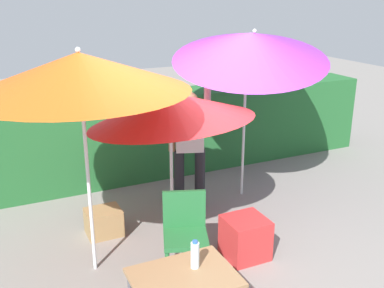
{
  "coord_description": "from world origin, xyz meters",
  "views": [
    {
      "loc": [
        -2.1,
        -4.24,
        2.81
      ],
      "look_at": [
        0.0,
        0.3,
        1.1
      ],
      "focal_mm": 42.1,
      "sensor_mm": 36.0,
      "label": 1
    }
  ],
  "objects_px": {
    "umbrella_orange": "(169,107)",
    "bottle_water": "(195,255)",
    "person_vendor": "(190,142)",
    "chair_plastic": "(185,230)",
    "umbrella_yellow": "(80,72)",
    "umbrella_rainbow": "(250,46)",
    "crate_cardboard": "(104,222)",
    "folding_table": "(184,285)",
    "cooler_box": "(245,238)"
  },
  "relations": [
    {
      "from": "person_vendor",
      "to": "cooler_box",
      "type": "bearing_deg",
      "value": -87.77
    },
    {
      "from": "umbrella_rainbow",
      "to": "umbrella_yellow",
      "type": "height_order",
      "value": "umbrella_rainbow"
    },
    {
      "from": "umbrella_rainbow",
      "to": "folding_table",
      "type": "relative_size",
      "value": 3.3
    },
    {
      "from": "person_vendor",
      "to": "chair_plastic",
      "type": "height_order",
      "value": "person_vendor"
    },
    {
      "from": "umbrella_orange",
      "to": "umbrella_yellow",
      "type": "height_order",
      "value": "umbrella_yellow"
    },
    {
      "from": "chair_plastic",
      "to": "crate_cardboard",
      "type": "distance_m",
      "value": 1.33
    },
    {
      "from": "crate_cardboard",
      "to": "chair_plastic",
      "type": "bearing_deg",
      "value": -64.09
    },
    {
      "from": "umbrella_yellow",
      "to": "folding_table",
      "type": "xyz_separation_m",
      "value": [
        0.39,
        -1.46,
        -1.46
      ]
    },
    {
      "from": "umbrella_rainbow",
      "to": "cooler_box",
      "type": "height_order",
      "value": "umbrella_rainbow"
    },
    {
      "from": "umbrella_yellow",
      "to": "folding_table",
      "type": "relative_size",
      "value": 2.91
    },
    {
      "from": "umbrella_rainbow",
      "to": "umbrella_yellow",
      "type": "relative_size",
      "value": 1.13
    },
    {
      "from": "crate_cardboard",
      "to": "bottle_water",
      "type": "height_order",
      "value": "bottle_water"
    },
    {
      "from": "chair_plastic",
      "to": "folding_table",
      "type": "relative_size",
      "value": 1.11
    },
    {
      "from": "crate_cardboard",
      "to": "cooler_box",
      "type": "bearing_deg",
      "value": -41.08
    },
    {
      "from": "bottle_water",
      "to": "umbrella_rainbow",
      "type": "bearing_deg",
      "value": 50.81
    },
    {
      "from": "umbrella_yellow",
      "to": "bottle_water",
      "type": "height_order",
      "value": "umbrella_yellow"
    },
    {
      "from": "person_vendor",
      "to": "crate_cardboard",
      "type": "distance_m",
      "value": 1.48
    },
    {
      "from": "umbrella_orange",
      "to": "person_vendor",
      "type": "bearing_deg",
      "value": 47.19
    },
    {
      "from": "chair_plastic",
      "to": "cooler_box",
      "type": "bearing_deg",
      "value": 1.96
    },
    {
      "from": "umbrella_rainbow",
      "to": "bottle_water",
      "type": "bearing_deg",
      "value": -129.19
    },
    {
      "from": "umbrella_yellow",
      "to": "person_vendor",
      "type": "bearing_deg",
      "value": 30.68
    },
    {
      "from": "umbrella_yellow",
      "to": "umbrella_orange",
      "type": "bearing_deg",
      "value": 20.06
    },
    {
      "from": "umbrella_rainbow",
      "to": "bottle_water",
      "type": "height_order",
      "value": "umbrella_rainbow"
    },
    {
      "from": "umbrella_orange",
      "to": "chair_plastic",
      "type": "distance_m",
      "value": 1.39
    },
    {
      "from": "person_vendor",
      "to": "bottle_water",
      "type": "height_order",
      "value": "person_vendor"
    },
    {
      "from": "bottle_water",
      "to": "cooler_box",
      "type": "bearing_deg",
      "value": 41.5
    },
    {
      "from": "cooler_box",
      "to": "folding_table",
      "type": "xyz_separation_m",
      "value": [
        -1.18,
        -1.0,
        0.41
      ]
    },
    {
      "from": "umbrella_orange",
      "to": "bottle_water",
      "type": "relative_size",
      "value": 8.01
    },
    {
      "from": "chair_plastic",
      "to": "crate_cardboard",
      "type": "bearing_deg",
      "value": 115.91
    },
    {
      "from": "crate_cardboard",
      "to": "bottle_water",
      "type": "distance_m",
      "value": 2.19
    },
    {
      "from": "person_vendor",
      "to": "bottle_water",
      "type": "distance_m",
      "value": 2.5
    },
    {
      "from": "umbrella_rainbow",
      "to": "person_vendor",
      "type": "distance_m",
      "value": 1.48
    },
    {
      "from": "folding_table",
      "to": "person_vendor",
      "type": "bearing_deg",
      "value": 64.49
    },
    {
      "from": "umbrella_rainbow",
      "to": "person_vendor",
      "type": "relative_size",
      "value": 1.4
    },
    {
      "from": "chair_plastic",
      "to": "bottle_water",
      "type": "xyz_separation_m",
      "value": [
        -0.32,
        -0.91,
        0.33
      ]
    },
    {
      "from": "umbrella_yellow",
      "to": "bottle_water",
      "type": "relative_size",
      "value": 9.71
    },
    {
      "from": "person_vendor",
      "to": "crate_cardboard",
      "type": "bearing_deg",
      "value": -169.59
    },
    {
      "from": "umbrella_orange",
      "to": "bottle_water",
      "type": "height_order",
      "value": "umbrella_orange"
    },
    {
      "from": "umbrella_rainbow",
      "to": "umbrella_yellow",
      "type": "xyz_separation_m",
      "value": [
        -2.41,
        -0.93,
        -0.02
      ]
    },
    {
      "from": "umbrella_orange",
      "to": "bottle_water",
      "type": "xyz_separation_m",
      "value": [
        -0.52,
        -1.77,
        -0.74
      ]
    },
    {
      "from": "person_vendor",
      "to": "folding_table",
      "type": "distance_m",
      "value": 2.63
    },
    {
      "from": "cooler_box",
      "to": "person_vendor",
      "type": "bearing_deg",
      "value": 92.23
    },
    {
      "from": "chair_plastic",
      "to": "bottle_water",
      "type": "height_order",
      "value": "bottle_water"
    },
    {
      "from": "bottle_water",
      "to": "crate_cardboard",
      "type": "bearing_deg",
      "value": 96.78
    },
    {
      "from": "umbrella_yellow",
      "to": "umbrella_rainbow",
      "type": "bearing_deg",
      "value": 21.04
    },
    {
      "from": "umbrella_yellow",
      "to": "chair_plastic",
      "type": "xyz_separation_m",
      "value": [
        0.83,
        -0.49,
        -1.59
      ]
    },
    {
      "from": "crate_cardboard",
      "to": "umbrella_yellow",
      "type": "bearing_deg",
      "value": -112.1
    },
    {
      "from": "bottle_water",
      "to": "folding_table",
      "type": "bearing_deg",
      "value": -151.72
    },
    {
      "from": "umbrella_orange",
      "to": "bottle_water",
      "type": "distance_m",
      "value": 1.98
    },
    {
      "from": "umbrella_orange",
      "to": "umbrella_yellow",
      "type": "distance_m",
      "value": 1.22
    }
  ]
}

